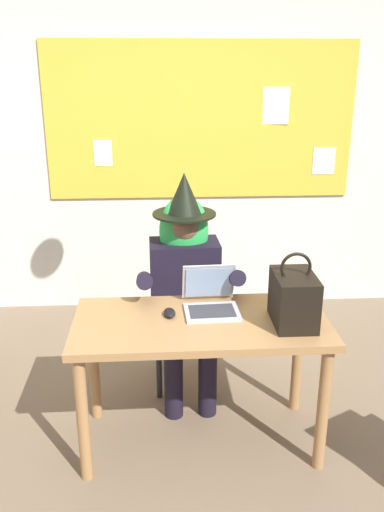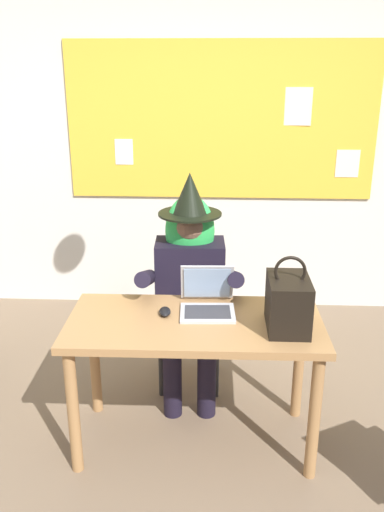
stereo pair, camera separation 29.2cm
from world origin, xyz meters
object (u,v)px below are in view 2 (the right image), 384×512
at_px(computer_mouse, 165,312).
at_px(person_costumed, 190,274).
at_px(laptop, 207,301).
at_px(chair_at_desk, 190,307).
at_px(desk_main, 195,339).
at_px(handbag, 288,303).

bearing_deg(computer_mouse, person_costumed, 71.40).
height_order(person_costumed, computer_mouse, person_costumed).
bearing_deg(laptop, computer_mouse, -164.69).
bearing_deg(chair_at_desk, desk_main, 4.34).
height_order(chair_at_desk, computer_mouse, chair_at_desk).
xyz_separation_m(chair_at_desk, laptop, (0.12, -0.54, 0.30)).
distance_m(chair_at_desk, handbag, 0.97).
distance_m(desk_main, computer_mouse, 0.21).
relative_size(chair_at_desk, handbag, 2.35).
relative_size(laptop, handbag, 0.84).
bearing_deg(laptop, person_costumed, 102.71).
bearing_deg(handbag, person_costumed, 130.31).
relative_size(laptop, computer_mouse, 3.04).
distance_m(person_costumed, computer_mouse, 0.50).
bearing_deg(person_costumed, desk_main, 3.03).
height_order(desk_main, chair_at_desk, chair_at_desk).
bearing_deg(chair_at_desk, computer_mouse, -9.82).
height_order(person_costumed, laptop, person_costumed).
relative_size(chair_at_desk, laptop, 2.81).
bearing_deg(handbag, computer_mouse, 169.62).
xyz_separation_m(person_costumed, handbag, (0.51, -0.61, 0.10)).
distance_m(person_costumed, handbag, 0.80).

